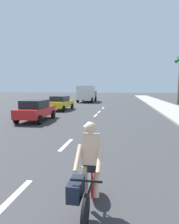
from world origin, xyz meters
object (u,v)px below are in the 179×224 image
at_px(cyclist, 88,173).
at_px(parked_car_yellow, 61,103).
at_px(delivery_truck, 87,93).
at_px(parked_car_red, 36,110).

height_order(cyclist, parked_car_yellow, cyclist).
bearing_deg(delivery_truck, cyclist, -78.40).
bearing_deg(parked_car_red, parked_car_yellow, 91.46).
height_order(cyclist, delivery_truck, delivery_truck).
bearing_deg(parked_car_yellow, cyclist, -66.51).
xyz_separation_m(parked_car_red, parked_car_yellow, (-0.45, 7.06, 0.00)).
distance_m(parked_car_red, delivery_truck, 19.69).
bearing_deg(cyclist, parked_car_red, -60.03).
relative_size(cyclist, parked_car_red, 0.44).
xyz_separation_m(cyclist, parked_car_yellow, (-6.20, 16.85, 0.01)).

